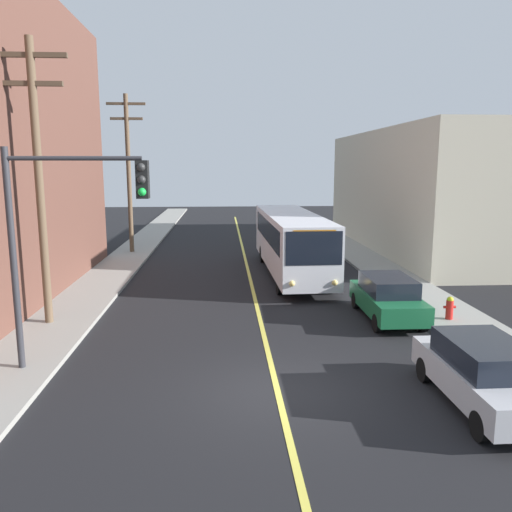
{
  "coord_description": "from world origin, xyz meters",
  "views": [
    {
      "loc": [
        -1.33,
        -12.15,
        5.66
      ],
      "look_at": [
        0.0,
        8.49,
        2.0
      ],
      "focal_mm": 35.89,
      "sensor_mm": 36.0,
      "label": 1
    }
  ],
  "objects": [
    {
      "name": "traffic_signal_left_corner",
      "position": [
        -5.41,
        1.66,
        4.3
      ],
      "size": [
        3.75,
        0.48,
        6.0
      ],
      "color": "#2D2D33",
      "rests_on": "sidewalk_left"
    },
    {
      "name": "city_bus",
      "position": [
        2.2,
        14.13,
        1.82
      ],
      "size": [
        2.84,
        12.21,
        3.2
      ],
      "color": "silver",
      "rests_on": "ground"
    },
    {
      "name": "utility_pole_near",
      "position": [
        -7.59,
        5.89,
        5.49
      ],
      "size": [
        2.4,
        0.28,
        9.69
      ],
      "color": "brown",
      "rests_on": "sidewalk_left"
    },
    {
      "name": "building_right_warehouse",
      "position": [
        14.49,
        21.98,
        3.97
      ],
      "size": [
        12.0,
        21.95,
        7.94
      ],
      "color": "beige",
      "rests_on": "ground"
    },
    {
      "name": "parked_car_silver",
      "position": [
        4.77,
        -1.13,
        0.84
      ],
      "size": [
        1.83,
        4.4,
        1.62
      ],
      "color": "#B7B7BC",
      "rests_on": "ground"
    },
    {
      "name": "ground_plane",
      "position": [
        0.0,
        0.0,
        0.0
      ],
      "size": [
        120.0,
        120.0,
        0.0
      ],
      "primitive_type": "plane",
      "color": "black"
    },
    {
      "name": "fire_hydrant",
      "position": [
        6.85,
        5.31,
        0.58
      ],
      "size": [
        0.44,
        0.26,
        0.84
      ],
      "color": "red",
      "rests_on": "sidewalk_right"
    },
    {
      "name": "sidewalk_left",
      "position": [
        -7.25,
        10.0,
        0.07
      ],
      "size": [
        2.5,
        90.0,
        0.15
      ],
      "primitive_type": "cube",
      "color": "gray",
      "rests_on": "ground"
    },
    {
      "name": "parked_car_green",
      "position": [
        4.74,
        5.93,
        0.84
      ],
      "size": [
        1.86,
        4.42,
        1.62
      ],
      "color": "#196038",
      "rests_on": "ground"
    },
    {
      "name": "utility_pole_mid",
      "position": [
        -7.28,
        21.13,
        5.6
      ],
      "size": [
        2.4,
        0.28,
        9.9
      ],
      "color": "brown",
      "rests_on": "sidewalk_left"
    },
    {
      "name": "sidewalk_right",
      "position": [
        7.25,
        10.0,
        0.07
      ],
      "size": [
        2.5,
        90.0,
        0.15
      ],
      "primitive_type": "cube",
      "color": "gray",
      "rests_on": "ground"
    },
    {
      "name": "lane_stripe_center",
      "position": [
        0.0,
        15.0,
        0.01
      ],
      "size": [
        0.16,
        60.0,
        0.01
      ],
      "primitive_type": "cube",
      "color": "#D8CC4C",
      "rests_on": "ground"
    }
  ]
}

